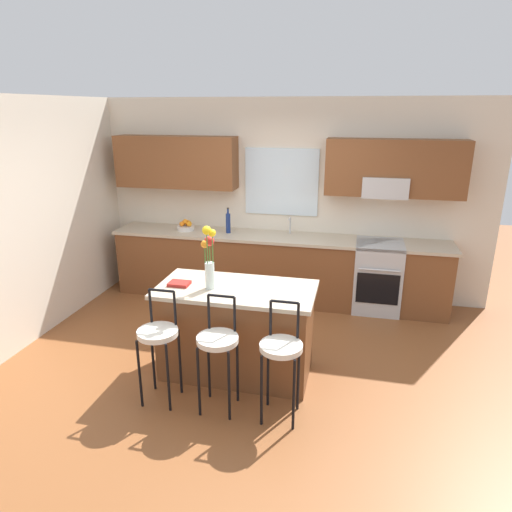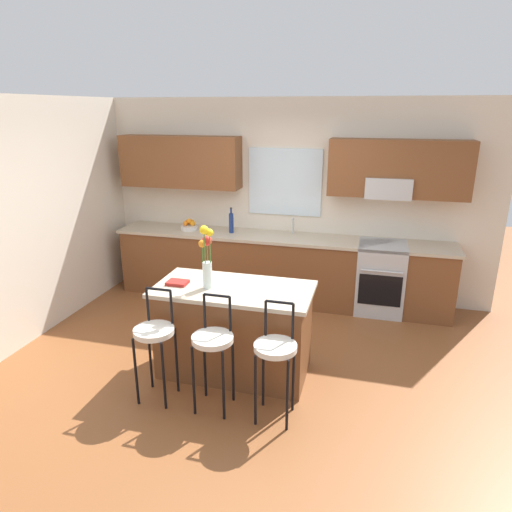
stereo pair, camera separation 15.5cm
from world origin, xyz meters
name	(u,v)px [view 1 (the left image)]	position (x,y,z in m)	size (l,w,h in m)	color
ground_plane	(247,361)	(0.00, 0.00, 0.00)	(14.00, 14.00, 0.00)	brown
wall_left	(37,218)	(-2.56, 0.30, 1.35)	(0.12, 4.60, 2.70)	beige
back_wall_assembly	(283,189)	(0.03, 1.99, 1.51)	(5.60, 0.50, 2.70)	beige
counter_run	(277,268)	(0.00, 1.70, 0.47)	(4.56, 0.64, 0.92)	brown
sink_faucet	(290,224)	(0.15, 1.84, 1.06)	(0.02, 0.13, 0.23)	#B7BABC
oven_range	(377,276)	(1.35, 1.68, 0.46)	(0.60, 0.64, 0.92)	#B7BABC
kitchen_island	(237,330)	(-0.05, -0.20, 0.46)	(1.52, 0.77, 0.92)	brown
bar_stool_near	(158,337)	(-0.60, -0.80, 0.64)	(0.36, 0.36, 1.04)	black
bar_stool_middle	(218,344)	(-0.05, -0.80, 0.64)	(0.36, 0.36, 1.04)	black
bar_stool_far	(281,352)	(0.50, -0.80, 0.64)	(0.36, 0.36, 1.04)	black
flower_vase	(209,257)	(-0.29, -0.27, 1.24)	(0.15, 0.16, 0.63)	silver
cookbook	(179,284)	(-0.60, -0.26, 0.94)	(0.20, 0.15, 0.03)	maroon
fruit_bowl_oranges	(186,226)	(-1.31, 1.70, 0.98)	(0.24, 0.24, 0.16)	silver
bottle_olive_oil	(228,223)	(-0.68, 1.70, 1.06)	(0.06, 0.06, 0.35)	navy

